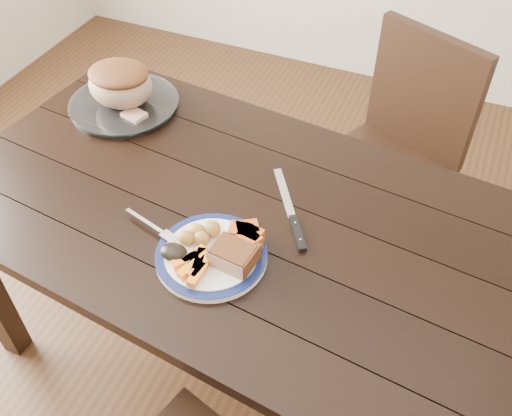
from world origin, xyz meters
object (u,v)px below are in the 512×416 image
at_px(serving_platter, 125,105).
at_px(carving_knife, 294,222).
at_px(dining_table, 233,231).
at_px(dinner_plate, 212,256).
at_px(pork_slice, 233,256).
at_px(fork, 154,228).
at_px(chair_far, 396,146).
at_px(roast_joint, 121,85).

bearing_deg(serving_platter, carving_knife, -21.41).
distance_m(dining_table, carving_knife, 0.20).
distance_m(dining_table, dinner_plate, 0.21).
xyz_separation_m(serving_platter, pork_slice, (0.61, -0.47, 0.03)).
xyz_separation_m(dining_table, pork_slice, (0.09, -0.18, 0.14)).
xyz_separation_m(serving_platter, fork, (0.38, -0.45, 0.01)).
bearing_deg(chair_far, dining_table, 90.71).
distance_m(dinner_plate, serving_platter, 0.72).
relative_size(roast_joint, carving_knife, 0.75).
relative_size(dining_table, dinner_plate, 6.07).
bearing_deg(pork_slice, dinner_plate, 175.24).
distance_m(serving_platter, fork, 0.58).
relative_size(dining_table, serving_platter, 4.86).
bearing_deg(chair_far, serving_platter, 52.06).
bearing_deg(chair_far, roast_joint, 52.06).
height_order(serving_platter, carving_knife, serving_platter).
height_order(chair_far, fork, chair_far).
bearing_deg(chair_far, dinner_plate, 96.53).
bearing_deg(dining_table, dinner_plate, -80.97).
distance_m(dining_table, roast_joint, 0.62).
xyz_separation_m(chair_far, pork_slice, (-0.22, -0.91, 0.27)).
height_order(serving_platter, pork_slice, pork_slice).
relative_size(dinner_plate, roast_joint, 1.33).
bearing_deg(chair_far, fork, 86.78).
distance_m(fork, roast_joint, 0.59).
relative_size(serving_platter, roast_joint, 1.66).
relative_size(chair_far, carving_knife, 3.34).
bearing_deg(dinner_plate, carving_knife, 52.21).
relative_size(dining_table, roast_joint, 8.08).
distance_m(fork, carving_knife, 0.36).
bearing_deg(dining_table, roast_joint, 151.39).
xyz_separation_m(serving_platter, roast_joint, (0.00, 0.00, 0.08)).
xyz_separation_m(pork_slice, roast_joint, (-0.61, 0.47, 0.04)).
bearing_deg(carving_knife, chair_far, 135.64).
height_order(dining_table, serving_platter, serving_platter).
bearing_deg(carving_knife, fork, -95.20).
xyz_separation_m(dining_table, chair_far, (0.31, 0.73, -0.13)).
bearing_deg(pork_slice, fork, 174.36).
bearing_deg(dinner_plate, pork_slice, -4.76).
bearing_deg(roast_joint, dining_table, -28.61).
bearing_deg(serving_platter, pork_slice, -37.44).
xyz_separation_m(chair_far, roast_joint, (-0.84, -0.45, 0.31)).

